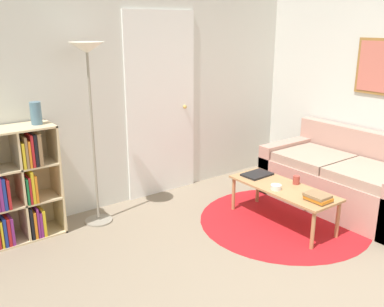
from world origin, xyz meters
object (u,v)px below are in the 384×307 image
(floor_lamp, at_px, (88,72))
(vase_on_shelf, at_px, (36,113))
(coffee_table, at_px, (283,190))
(cup, at_px, (296,180))
(laptop, at_px, (257,174))
(bowl, at_px, (276,187))
(couch, at_px, (346,180))

(floor_lamp, distance_m, vase_on_shelf, 0.60)
(coffee_table, xyz_separation_m, cup, (0.16, -0.03, 0.08))
(coffee_table, distance_m, laptop, 0.39)
(cup, bearing_deg, coffee_table, 170.80)
(laptop, xyz_separation_m, bowl, (-0.14, -0.40, 0.01))
(couch, bearing_deg, vase_on_shelf, 154.97)
(couch, distance_m, laptop, 1.01)
(coffee_table, relative_size, cup, 13.13)
(floor_lamp, distance_m, cup, 2.25)
(floor_lamp, bearing_deg, bowl, -39.95)
(couch, xyz_separation_m, coffee_table, (-0.91, 0.10, 0.07))
(floor_lamp, height_order, laptop, floor_lamp)
(couch, height_order, vase_on_shelf, vase_on_shelf)
(bowl, relative_size, vase_on_shelf, 0.51)
(coffee_table, distance_m, bowl, 0.13)
(cup, bearing_deg, laptop, 107.74)
(laptop, height_order, bowl, bowl)
(floor_lamp, bearing_deg, cup, -35.29)
(laptop, relative_size, vase_on_shelf, 1.53)
(laptop, distance_m, vase_on_shelf, 2.27)
(floor_lamp, height_order, coffee_table, floor_lamp)
(couch, xyz_separation_m, vase_on_shelf, (-2.84, 1.33, 0.87))
(floor_lamp, height_order, couch, floor_lamp)
(couch, relative_size, cup, 19.72)
(couch, height_order, coffee_table, couch)
(laptop, relative_size, bowl, 3.00)
(couch, distance_m, coffee_table, 0.91)
(couch, bearing_deg, floor_lamp, 152.82)
(couch, relative_size, laptop, 5.40)
(cup, relative_size, vase_on_shelf, 0.42)
(bowl, xyz_separation_m, vase_on_shelf, (-1.82, 1.24, 0.74))
(bowl, relative_size, cup, 1.22)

